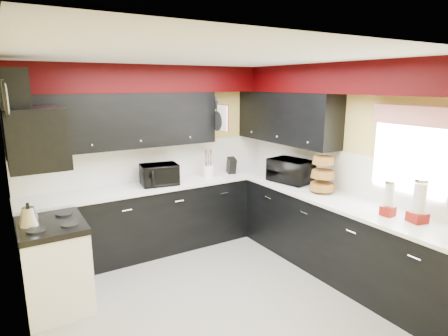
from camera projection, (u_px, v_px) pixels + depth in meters
name	position (u px, v px, depth m)	size (l,w,h in m)	color
ground	(219.00, 298.00, 4.05)	(3.60, 3.60, 0.00)	gray
wall_back	(154.00, 157.00, 5.27)	(3.60, 0.06, 2.50)	#E0C666
wall_right	(342.00, 166.00, 4.69)	(0.06, 3.60, 2.50)	#E0C666
wall_left	(17.00, 220.00, 2.86)	(0.06, 3.60, 2.50)	#E0C666
ceiling	(218.00, 58.00, 3.50)	(3.60, 3.60, 0.06)	white
cab_back	(164.00, 217.00, 5.20)	(3.60, 0.60, 0.90)	black
cab_right	(340.00, 239.00, 4.47)	(0.60, 3.00, 0.90)	black
counter_back	(163.00, 185.00, 5.10)	(3.62, 0.64, 0.04)	white
counter_right	(342.00, 202.00, 4.36)	(0.64, 3.02, 0.04)	white
splash_back	(154.00, 162.00, 5.28)	(3.60, 0.02, 0.50)	white
splash_right	(341.00, 171.00, 4.70)	(0.02, 3.60, 0.50)	white
upper_back	(120.00, 121.00, 4.75)	(2.60, 0.35, 0.70)	black
upper_right	(286.00, 118.00, 5.23)	(0.35, 1.80, 0.70)	black
soffit_back	(155.00, 79.00, 4.88)	(3.60, 0.36, 0.35)	black
soffit_right	(350.00, 78.00, 4.21)	(0.36, 3.24, 0.35)	black
stove	(55.00, 268.00, 3.82)	(0.60, 0.75, 0.86)	white
cooktop	(51.00, 225.00, 3.71)	(0.62, 0.77, 0.06)	black
hood	(35.00, 137.00, 3.49)	(0.50, 0.78, 0.55)	black
hood_duct	(14.00, 91.00, 3.33)	(0.24, 0.40, 0.40)	black
window	(411.00, 154.00, 3.87)	(0.03, 0.86, 0.96)	white
valance	(412.00, 116.00, 3.75)	(0.04, 0.88, 0.20)	red
pan_top	(213.00, 103.00, 5.32)	(0.03, 0.22, 0.40)	black
pan_mid	(217.00, 121.00, 5.26)	(0.03, 0.28, 0.46)	black
pan_low	(208.00, 122.00, 5.49)	(0.03, 0.24, 0.42)	black
cut_board	(222.00, 118.00, 5.16)	(0.03, 0.26, 0.35)	white
baskets	(323.00, 174.00, 4.61)	(0.27, 0.27, 0.50)	brown
clock	(5.00, 99.00, 2.88)	(0.03, 0.30, 0.30)	black
deco_plate	(371.00, 85.00, 4.16)	(0.03, 0.24, 0.24)	white
toaster_oven	(160.00, 175.00, 4.99)	(0.48, 0.40, 0.28)	black
microwave	(291.00, 171.00, 5.13)	(0.57, 0.39, 0.31)	black
utensil_crock	(209.00, 171.00, 5.41)	(0.16, 0.16, 0.17)	white
knife_block	(231.00, 166.00, 5.61)	(0.11, 0.15, 0.24)	black
kettle	(29.00, 216.00, 3.62)	(0.20, 0.20, 0.18)	#A4A4A9
dispenser_a	(389.00, 200.00, 3.81)	(0.12, 0.12, 0.33)	#630006
dispenser_b	(419.00, 202.00, 3.62)	(0.15, 0.15, 0.42)	#610602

